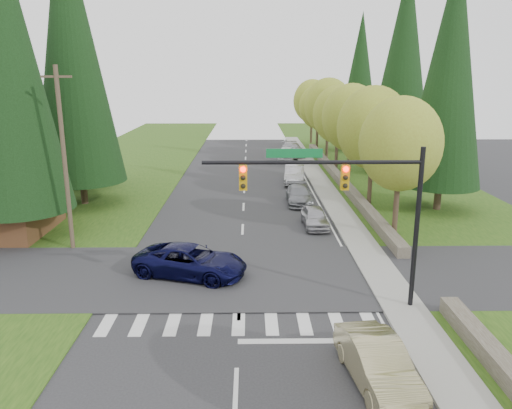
{
  "coord_description": "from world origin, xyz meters",
  "views": [
    {
      "loc": [
        0.45,
        -14.64,
        9.53
      ],
      "look_at": [
        0.79,
        11.01,
        2.8
      ],
      "focal_mm": 35.0,
      "sensor_mm": 36.0,
      "label": 1
    }
  ],
  "objects_px": {
    "parked_car_c": "(294,175)",
    "parked_car_d": "(286,154)",
    "suv_navy": "(191,261)",
    "parked_car_e": "(293,150)",
    "parked_car_b": "(299,195)",
    "parked_car_a": "(315,217)",
    "sedan_champagne": "(378,363)"
  },
  "relations": [
    {
      "from": "parked_car_c",
      "to": "parked_car_d",
      "type": "relative_size",
      "value": 1.07
    },
    {
      "from": "parked_car_a",
      "to": "parked_car_e",
      "type": "distance_m",
      "value": 28.19
    },
    {
      "from": "parked_car_c",
      "to": "parked_car_e",
      "type": "relative_size",
      "value": 0.88
    },
    {
      "from": "parked_car_c",
      "to": "parked_car_a",
      "type": "bearing_deg",
      "value": -82.57
    },
    {
      "from": "parked_car_c",
      "to": "parked_car_e",
      "type": "xyz_separation_m",
      "value": [
        1.12,
        14.93,
        0.0
      ]
    },
    {
      "from": "sedan_champagne",
      "to": "parked_car_b",
      "type": "bearing_deg",
      "value": 82.86
    },
    {
      "from": "parked_car_d",
      "to": "parked_car_e",
      "type": "bearing_deg",
      "value": 77.64
    },
    {
      "from": "sedan_champagne",
      "to": "parked_car_b",
      "type": "distance_m",
      "value": 22.83
    },
    {
      "from": "sedan_champagne",
      "to": "parked_car_e",
      "type": "xyz_separation_m",
      "value": [
        1.14,
        44.98,
        0.05
      ]
    },
    {
      "from": "suv_navy",
      "to": "parked_car_b",
      "type": "distance_m",
      "value": 15.47
    },
    {
      "from": "sedan_champagne",
      "to": "parked_car_b",
      "type": "height_order",
      "value": "sedan_champagne"
    },
    {
      "from": "parked_car_c",
      "to": "parked_car_d",
      "type": "xyz_separation_m",
      "value": [
        0.15,
        12.21,
        -0.02
      ]
    },
    {
      "from": "parked_car_a",
      "to": "parked_car_c",
      "type": "distance_m",
      "value": 13.24
    },
    {
      "from": "parked_car_e",
      "to": "parked_car_d",
      "type": "bearing_deg",
      "value": -115.52
    },
    {
      "from": "parked_car_b",
      "to": "parked_car_a",
      "type": "bearing_deg",
      "value": -85.24
    },
    {
      "from": "parked_car_d",
      "to": "parked_car_e",
      "type": "xyz_separation_m",
      "value": [
        0.96,
        2.72,
        0.03
      ]
    },
    {
      "from": "parked_car_a",
      "to": "parked_car_c",
      "type": "xyz_separation_m",
      "value": [
        -0.16,
        13.24,
        0.14
      ]
    },
    {
      "from": "suv_navy",
      "to": "parked_car_a",
      "type": "bearing_deg",
      "value": -23.73
    },
    {
      "from": "suv_navy",
      "to": "parked_car_a",
      "type": "xyz_separation_m",
      "value": [
        7.06,
        7.97,
        -0.11
      ]
    },
    {
      "from": "sedan_champagne",
      "to": "parked_car_a",
      "type": "relative_size",
      "value": 1.17
    },
    {
      "from": "parked_car_b",
      "to": "parked_car_c",
      "type": "bearing_deg",
      "value": 88.3
    },
    {
      "from": "suv_navy",
      "to": "parked_car_b",
      "type": "xyz_separation_m",
      "value": [
        6.62,
        13.98,
        -0.11
      ]
    },
    {
      "from": "sedan_champagne",
      "to": "parked_car_c",
      "type": "xyz_separation_m",
      "value": [
        0.02,
        30.05,
        0.05
      ]
    },
    {
      "from": "parked_car_c",
      "to": "parked_car_d",
      "type": "bearing_deg",
      "value": 96.04
    },
    {
      "from": "parked_car_d",
      "to": "suv_navy",
      "type": "bearing_deg",
      "value": -94.74
    },
    {
      "from": "parked_car_b",
      "to": "parked_car_c",
      "type": "xyz_separation_m",
      "value": [
        0.28,
        7.22,
        0.13
      ]
    },
    {
      "from": "parked_car_a",
      "to": "parked_car_b",
      "type": "height_order",
      "value": "parked_car_b"
    },
    {
      "from": "suv_navy",
      "to": "parked_car_e",
      "type": "bearing_deg",
      "value": 5.3
    },
    {
      "from": "sedan_champagne",
      "to": "parked_car_d",
      "type": "relative_size",
      "value": 1.0
    },
    {
      "from": "parked_car_b",
      "to": "parked_car_c",
      "type": "distance_m",
      "value": 7.23
    },
    {
      "from": "parked_car_d",
      "to": "parked_car_e",
      "type": "relative_size",
      "value": 0.82
    },
    {
      "from": "parked_car_b",
      "to": "parked_car_e",
      "type": "height_order",
      "value": "parked_car_e"
    }
  ]
}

